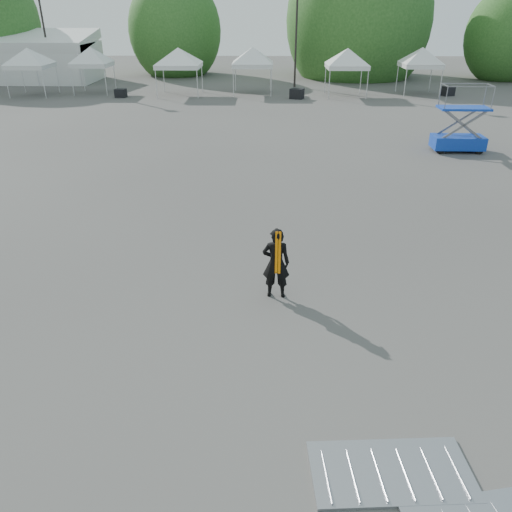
{
  "coord_description": "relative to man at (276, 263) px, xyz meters",
  "views": [
    {
      "loc": [
        0.61,
        -11.46,
        6.13
      ],
      "look_at": [
        0.43,
        -1.9,
        1.3
      ],
      "focal_mm": 35.0,
      "sensor_mm": 36.0,
      "label": 1
    }
  ],
  "objects": [
    {
      "name": "tent_c",
      "position": [
        -13.39,
        29.73,
        2.19
      ],
      "size": [
        3.82,
        3.82,
        3.88
      ],
      "color": "silver",
      "rests_on": "ground"
    },
    {
      "name": "scissor_lift",
      "position": [
        8.66,
        13.11,
        0.63
      ],
      "size": [
        2.33,
        1.21,
        2.97
      ],
      "rotation": [
        0.0,
        0.0,
        -0.02
      ],
      "color": "#0D0FAA",
      "rests_on": "ground"
    },
    {
      "name": "barrier_mid",
      "position": [
        1.61,
        -4.95,
        -0.83
      ],
      "size": [
        2.4,
        1.3,
        0.07
      ],
      "rotation": [
        0.0,
        0.0,
        0.06
      ],
      "color": "#999BA0",
      "rests_on": "ground"
    },
    {
      "name": "man",
      "position": [
        0.0,
        0.0,
        0.0
      ],
      "size": [
        0.64,
        0.43,
        1.72
      ],
      "rotation": [
        0.0,
        0.0,
        3.11
      ],
      "color": "black",
      "rests_on": "ground"
    },
    {
      "name": "tent_d",
      "position": [
        -6.71,
        29.07,
        2.19
      ],
      "size": [
        4.51,
        4.51,
        3.88
      ],
      "color": "silver",
      "rests_on": "ground"
    },
    {
      "name": "tent_g",
      "position": [
        11.27,
        29.78,
        2.19
      ],
      "size": [
        3.96,
        3.96,
        3.88
      ],
      "color": "silver",
      "rests_on": "ground"
    },
    {
      "name": "light_pole_east",
      "position": [
        2.12,
        33.38,
        4.65
      ],
      "size": [
        0.6,
        0.25,
        9.8
      ],
      "color": "black",
      "rests_on": "ground"
    },
    {
      "name": "ground",
      "position": [
        -0.88,
        1.38,
        -0.86
      ],
      "size": [
        120.0,
        120.0,
        0.0
      ],
      "primitive_type": "plane",
      "color": "#474442",
      "rests_on": "ground"
    },
    {
      "name": "crate_west",
      "position": [
        -10.94,
        27.84,
        -0.56
      ],
      "size": [
        0.84,
        0.69,
        0.6
      ],
      "primitive_type": "cube",
      "rotation": [
        0.0,
        0.0,
        -0.12
      ],
      "color": "black",
      "rests_on": "ground"
    },
    {
      "name": "marquee",
      "position": [
        -22.88,
        36.38,
        1.1
      ],
      "size": [
        15.0,
        6.25,
        4.23
      ],
      "color": "silver",
      "rests_on": "ground"
    },
    {
      "name": "tree_mid_e",
      "position": [
        8.12,
        40.38,
        3.97
      ],
      "size": [
        5.12,
        5.12,
        7.79
      ],
      "color": "#382314",
      "rests_on": "ground"
    },
    {
      "name": "light_pole_west",
      "position": [
        -18.88,
        35.38,
        4.9
      ],
      "size": [
        0.6,
        0.25,
        10.3
      ],
      "color": "black",
      "rests_on": "ground"
    },
    {
      "name": "tent_f",
      "position": [
        5.65,
        28.83,
        2.19
      ],
      "size": [
        4.14,
        4.14,
        3.88
      ],
      "color": "silver",
      "rests_on": "ground"
    },
    {
      "name": "tent_b",
      "position": [
        -17.65,
        28.69,
        2.19
      ],
      "size": [
        4.08,
        4.08,
        3.88
      ],
      "color": "silver",
      "rests_on": "ground"
    },
    {
      "name": "tree_mid_w",
      "position": [
        -8.88,
        41.38,
        3.06
      ],
      "size": [
        4.16,
        4.16,
        6.33
      ],
      "color": "#382314",
      "rests_on": "ground"
    },
    {
      "name": "crate_east",
      "position": [
        13.4,
        29.12,
        -0.53
      ],
      "size": [
        1.05,
        0.96,
        0.66
      ],
      "primitive_type": "cube",
      "rotation": [
        0.0,
        0.0,
        0.43
      ],
      "color": "black",
      "rests_on": "ground"
    },
    {
      "name": "tree_far_e",
      "position": [
        21.12,
        38.38,
        2.76
      ],
      "size": [
        3.84,
        3.84,
        5.84
      ],
      "color": "#382314",
      "rests_on": "ground"
    },
    {
      "name": "crate_mid",
      "position": [
        1.99,
        27.52,
        -0.51
      ],
      "size": [
        1.12,
        1.02,
        0.71
      ],
      "primitive_type": "cube",
      "rotation": [
        0.0,
        0.0,
        -0.41
      ],
      "color": "black",
      "rests_on": "ground"
    },
    {
      "name": "tent_e",
      "position": [
        -1.27,
        29.79,
        2.19
      ],
      "size": [
        4.21,
        4.21,
        3.88
      ],
      "color": "silver",
      "rests_on": "ground"
    }
  ]
}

